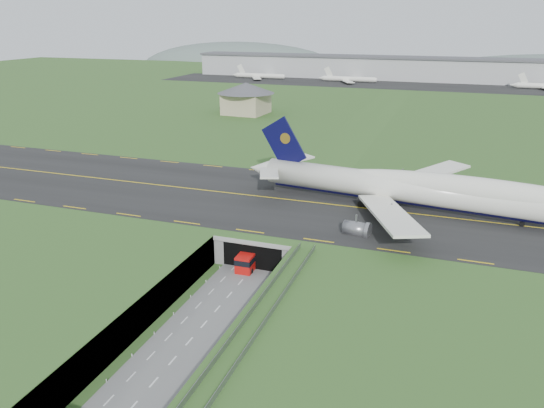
% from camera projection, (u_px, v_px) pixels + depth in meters
% --- Properties ---
extents(ground, '(900.00, 900.00, 0.00)m').
position_uv_depth(ground, '(236.00, 288.00, 95.43)').
color(ground, '#315321').
rests_on(ground, ground).
extents(airfield_deck, '(800.00, 800.00, 6.00)m').
position_uv_depth(airfield_deck, '(236.00, 273.00, 94.44)').
color(airfield_deck, gray).
rests_on(airfield_deck, ground).
extents(trench_road, '(12.00, 75.00, 0.20)m').
position_uv_depth(trench_road, '(219.00, 308.00, 88.72)').
color(trench_road, slate).
rests_on(trench_road, ground).
extents(taxiway, '(800.00, 44.00, 0.18)m').
position_uv_depth(taxiway, '(291.00, 200.00, 122.79)').
color(taxiway, black).
rests_on(taxiway, airfield_deck).
extents(tunnel_portal, '(17.00, 22.30, 6.00)m').
position_uv_depth(tunnel_portal, '(268.00, 237.00, 109.20)').
color(tunnel_portal, gray).
rests_on(tunnel_portal, ground).
extents(guideway, '(3.00, 53.00, 7.05)m').
position_uv_depth(guideway, '(255.00, 329.00, 73.22)').
color(guideway, '#A8A8A3').
rests_on(guideway, ground).
extents(jumbo_jet, '(86.02, 56.41, 18.82)m').
position_uv_depth(jumbo_jet, '(427.00, 190.00, 113.65)').
color(jumbo_jet, white).
rests_on(jumbo_jet, ground).
extents(shuttle_tram, '(3.37, 8.37, 3.37)m').
position_uv_depth(shuttle_tram, '(249.00, 258.00, 102.97)').
color(shuttle_tram, red).
rests_on(shuttle_tram, ground).
extents(service_building, '(26.41, 26.41, 13.60)m').
position_uv_depth(service_building, '(246.00, 95.00, 231.40)').
color(service_building, tan).
rests_on(service_building, ground).
extents(cargo_terminal, '(320.00, 67.00, 15.60)m').
position_uv_depth(cargo_terminal, '(409.00, 68.00, 357.37)').
color(cargo_terminal, '#B2B2B2').
rests_on(cargo_terminal, ground).
extents(distant_hills, '(700.00, 91.00, 60.00)m').
position_uv_depth(distant_hills, '(499.00, 79.00, 459.37)').
color(distant_hills, slate).
rests_on(distant_hills, ground).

